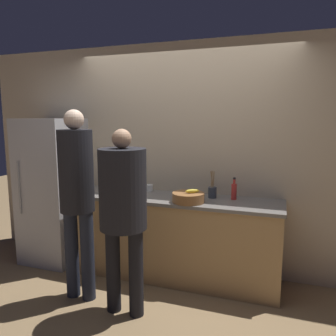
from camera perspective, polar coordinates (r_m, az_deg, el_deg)
name	(u,v)px	position (r m, az deg, el deg)	size (l,w,h in m)	color
ground_plane	(163,290)	(3.60, -0.79, -20.55)	(14.00, 14.00, 0.00)	#8C704C
wall_back	(183,158)	(3.80, 2.56, 1.72)	(5.20, 0.06, 2.60)	#C6B293
counter	(174,237)	(3.72, 1.10, -11.86)	(2.30, 0.64, 0.91)	tan
refrigerator	(53,190)	(4.29, -19.35, -3.68)	(0.65, 0.68, 1.76)	#B7B7BC
person_left	(77,190)	(3.22, -15.58, -3.76)	(0.32, 0.32, 1.84)	#232838
person_center	(123,203)	(2.89, -7.84, -5.99)	(0.41, 0.41, 1.67)	black
fruit_bowl	(188,197)	(3.36, 3.57, -5.11)	(0.33, 0.33, 0.14)	brown
utensil_crock	(212,191)	(3.56, 7.72, -4.07)	(0.09, 0.09, 0.29)	#3D424C
bottle_red	(234,191)	(3.52, 11.42, -3.93)	(0.06, 0.06, 0.24)	red
cup_white	(150,188)	(3.86, -3.22, -3.48)	(0.07, 0.07, 0.08)	white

